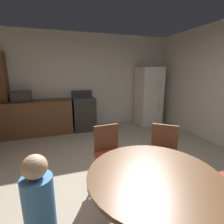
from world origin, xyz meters
The scene contains 10 objects.
ground_plane centered at (0.00, 0.00, 0.00)m, with size 14.00×14.00×0.00m, color #A89E89.
wall_back centered at (0.00, 3.18, 1.35)m, with size 5.47×0.12×2.70m, color beige.
kitchen_counter centered at (-1.46, 2.78, 0.45)m, with size 1.94×0.60×0.90m, color brown.
oven_range centered at (-0.14, 2.78, 0.47)m, with size 0.60×0.60×1.10m.
refrigerator centered at (1.88, 2.73, 0.88)m, with size 0.68×0.68×1.76m.
microwave centered at (-1.68, 2.78, 1.03)m, with size 0.44×0.32×0.26m, color #2D2B28.
dining_table centered at (-0.09, -0.77, 0.60)m, with size 1.17×1.17×0.76m.
chair_northeast centered at (0.57, 0.01, 0.50)m, with size 0.56×0.56×0.87m.
chair_north centered at (-0.18, 0.25, 0.50)m, with size 0.43×0.43×0.87m.
person_child centered at (-1.02, -0.77, 0.58)m, with size 0.22×0.22×1.09m.
Camera 1 is at (-0.84, -1.91, 1.63)m, focal length 27.05 mm.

